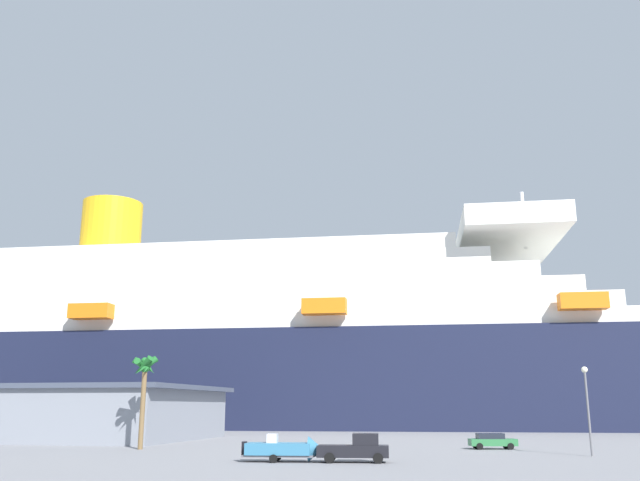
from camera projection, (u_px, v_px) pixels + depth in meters
ground_plane at (328, 439)px, 92.16m from camera, size 600.00×600.00×0.00m
cruise_ship at (232, 353)px, 142.81m from camera, size 232.64×41.26×55.90m
terminal_building at (2, 412)px, 92.50m from camera, size 58.89×30.79×6.90m
pickup_truck at (356, 449)px, 53.27m from camera, size 5.68×2.48×2.20m
small_boat_on_trailer at (288, 449)px, 53.72m from camera, size 7.24×2.39×2.15m
palm_tree at (145, 374)px, 70.88m from camera, size 2.95×2.77×9.44m
street_lamp at (587, 397)px, 60.81m from camera, size 0.56×0.56×7.79m
parked_car_green_wagon at (492, 441)px, 69.66m from camera, size 4.97×2.53×1.58m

